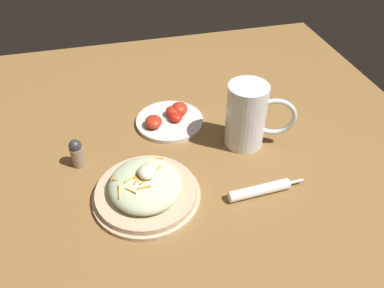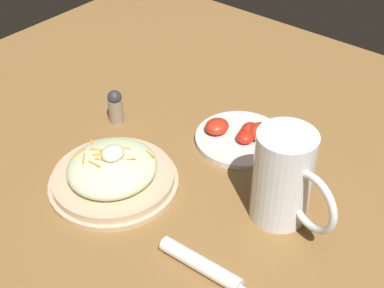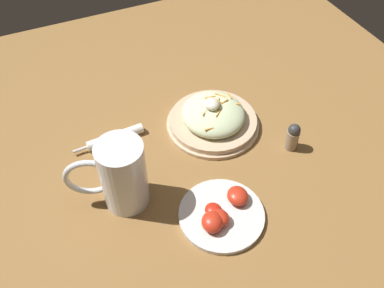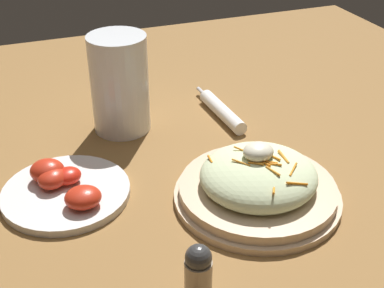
{
  "view_description": "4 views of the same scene",
  "coord_description": "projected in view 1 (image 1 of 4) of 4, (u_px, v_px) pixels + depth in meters",
  "views": [
    {
      "loc": [
        0.65,
        -0.1,
        0.65
      ],
      "look_at": [
        -0.01,
        0.07,
        0.06
      ],
      "focal_mm": 36.09,
      "sensor_mm": 36.0,
      "label": 1
    },
    {
      "loc": [
        0.54,
        0.51,
        0.66
      ],
      "look_at": [
        -0.03,
        0.05,
        0.08
      ],
      "focal_mm": 49.86,
      "sensor_mm": 36.0,
      "label": 2
    },
    {
      "loc": [
        -0.6,
        0.3,
        0.77
      ],
      "look_at": [
        -0.04,
        0.05,
        0.08
      ],
      "focal_mm": 39.09,
      "sensor_mm": 36.0,
      "label": 3
    },
    {
      "loc": [
        -0.23,
        -0.59,
        0.46
      ],
      "look_at": [
        -0.0,
        0.02,
        0.07
      ],
      "focal_mm": 49.44,
      "sensor_mm": 36.0,
      "label": 4
    }
  ],
  "objects": [
    {
      "name": "ground_plane",
      "position": [
        166.0,
        172.0,
        0.92
      ],
      "size": [
        1.43,
        1.43,
        0.0
      ],
      "primitive_type": "plane",
      "color": "olive"
    },
    {
      "name": "beer_mug",
      "position": [
        247.0,
        118.0,
        0.95
      ],
      "size": [
        0.1,
        0.17,
        0.17
      ],
      "color": "white",
      "rests_on": "ground_plane"
    },
    {
      "name": "salt_shaker",
      "position": [
        77.0,
        153.0,
        0.91
      ],
      "size": [
        0.03,
        0.03,
        0.08
      ],
      "color": "gray",
      "rests_on": "ground_plane"
    },
    {
      "name": "napkin_roll",
      "position": [
        260.0,
        190.0,
        0.86
      ],
      "size": [
        0.03,
        0.18,
        0.02
      ],
      "color": "white",
      "rests_on": "ground_plane"
    },
    {
      "name": "salad_plate",
      "position": [
        146.0,
        189.0,
        0.84
      ],
      "size": [
        0.24,
        0.24,
        0.09
      ],
      "color": "#D1B28E",
      "rests_on": "ground_plane"
    },
    {
      "name": "tomato_plate",
      "position": [
        170.0,
        119.0,
        1.05
      ],
      "size": [
        0.18,
        0.18,
        0.04
      ],
      "color": "silver",
      "rests_on": "ground_plane"
    }
  ]
}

